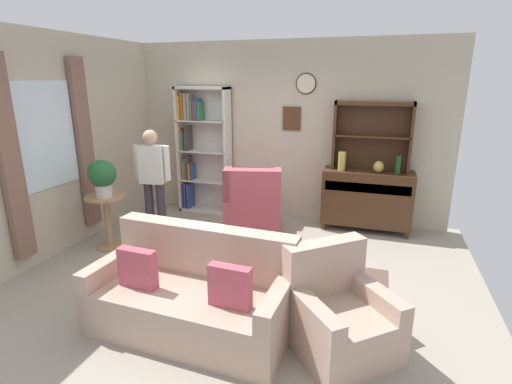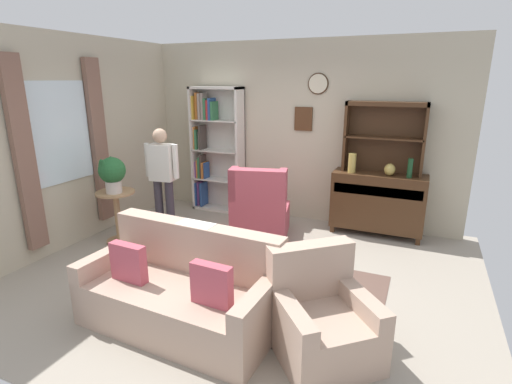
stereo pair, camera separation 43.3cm
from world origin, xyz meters
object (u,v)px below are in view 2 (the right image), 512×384
object	(u,v)px
vase_tall	(352,163)
bottle_wine	(410,168)
couch_floral	(182,293)
potted_plant_large	(112,172)
bookshelf	(213,148)
sideboard_hutch	(385,128)
wingback_chair	(260,212)
coffee_table	(235,261)
armchair_floral	(322,322)
book_stack	(235,249)
sideboard	(378,201)
plant_stand	(117,211)
person_reading	(162,174)
vase_round	(390,170)

from	to	relation	value
vase_tall	bottle_wine	xyz separation A→B (m)	(0.78, -0.01, -0.00)
vase_tall	couch_floral	xyz separation A→B (m)	(-0.99, -2.91, -0.75)
couch_floral	potted_plant_large	size ratio (longest dim) A/B	3.77
bookshelf	sideboard_hutch	xyz separation A→B (m)	(2.76, 0.02, 0.47)
wingback_chair	coffee_table	xyz separation A→B (m)	(0.35, -1.50, -0.03)
armchair_floral	book_stack	size ratio (longest dim) A/B	5.37
sideboard_hutch	armchair_floral	xyz separation A→B (m)	(-0.09, -2.99, -1.27)
bookshelf	sideboard	distance (m)	2.83
couch_floral	plant_stand	bearing A→B (deg)	146.50
sideboard_hutch	plant_stand	xyz separation A→B (m)	(-3.28, -1.85, -1.11)
potted_plant_large	bookshelf	bearing A→B (deg)	75.70
bookshelf	coffee_table	world-z (taller)	bookshelf
bookshelf	vase_tall	distance (m)	2.38
plant_stand	sideboard	bearing A→B (deg)	27.89
book_stack	bookshelf	bearing A→B (deg)	123.95
book_stack	bottle_wine	bearing A→B (deg)	52.99
bookshelf	sideboard	size ratio (longest dim) A/B	1.62
bookshelf	coffee_table	size ratio (longest dim) A/B	2.62
wingback_chair	coffee_table	bearing A→B (deg)	-76.95
sideboard	couch_floral	xyz separation A→B (m)	(-1.38, -2.99, -0.20)
wingback_chair	person_reading	world-z (taller)	person_reading
vase_tall	coffee_table	distance (m)	2.44
bottle_wine	person_reading	size ratio (longest dim) A/B	0.17
vase_tall	potted_plant_large	xyz separation A→B (m)	(-2.85, -1.72, -0.03)
bookshelf	wingback_chair	size ratio (longest dim) A/B	2.00
vase_round	wingback_chair	distance (m)	1.91
vase_tall	plant_stand	size ratio (longest dim) A/B	0.37
vase_tall	wingback_chair	size ratio (longest dim) A/B	0.26
vase_round	couch_floral	distance (m)	3.37
sideboard	coffee_table	xyz separation A→B (m)	(-1.18, -2.28, -0.16)
sideboard_hutch	vase_tall	world-z (taller)	sideboard_hutch
wingback_chair	sideboard_hutch	bearing A→B (deg)	30.06
potted_plant_large	person_reading	size ratio (longest dim) A/B	0.31
bookshelf	vase_round	world-z (taller)	bookshelf
bookshelf	person_reading	xyz separation A→B (m)	(-0.10, -1.31, -0.18)
couch_floral	coffee_table	xyz separation A→B (m)	(0.20, 0.72, 0.04)
couch_floral	bottle_wine	bearing A→B (deg)	58.64
armchair_floral	coffee_table	distance (m)	1.26
bookshelf	person_reading	world-z (taller)	bookshelf
bottle_wine	couch_floral	distance (m)	3.48
bottle_wine	armchair_floral	size ratio (longest dim) A/B	0.25
couch_floral	wingback_chair	world-z (taller)	wingback_chair
vase_round	bookshelf	bearing A→B (deg)	177.01
sideboard_hutch	wingback_chair	size ratio (longest dim) A/B	1.05
couch_floral	book_stack	world-z (taller)	couch_floral
potted_plant_large	book_stack	size ratio (longest dim) A/B	2.42
armchair_floral	vase_round	bearing A→B (deg)	85.61
sideboard	potted_plant_large	bearing A→B (deg)	-151.00
plant_stand	book_stack	size ratio (longest dim) A/B	3.67
bottle_wine	plant_stand	size ratio (longest dim) A/B	0.36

